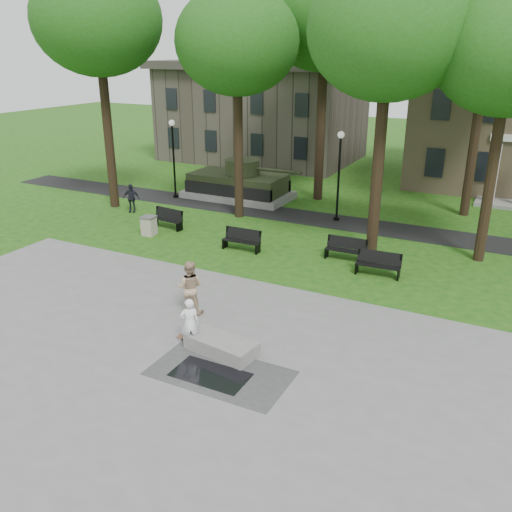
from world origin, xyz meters
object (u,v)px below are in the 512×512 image
(park_bench_0, at_px, (168,218))
(trash_bin, at_px, (149,226))
(concrete_block, at_px, (221,345))
(skateboarder, at_px, (190,323))
(friend_watching, at_px, (190,287))

(park_bench_0, distance_m, trash_bin, 1.40)
(concrete_block, relative_size, skateboarder, 1.35)
(concrete_block, relative_size, friend_watching, 1.14)
(concrete_block, distance_m, friend_watching, 3.02)
(concrete_block, distance_m, park_bench_0, 12.83)
(concrete_block, bearing_deg, skateboarder, -171.54)
(park_bench_0, xyz_separation_m, trash_bin, (-0.13, -1.39, -0.04))
(friend_watching, bearing_deg, skateboarder, 103.83)
(concrete_block, relative_size, park_bench_0, 1.20)
(skateboarder, distance_m, park_bench_0, 12.27)
(friend_watching, relative_size, trash_bin, 2.00)
(trash_bin, bearing_deg, friend_watching, -43.39)
(park_bench_0, bearing_deg, skateboarder, -44.30)
(skateboarder, xyz_separation_m, park_bench_0, (-7.72, 9.54, -0.31))
(friend_watching, height_order, trash_bin, friend_watching)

